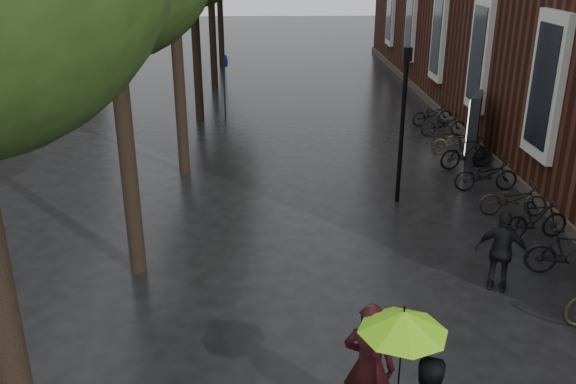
{
  "coord_description": "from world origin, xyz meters",
  "views": [
    {
      "loc": [
        -1.41,
        -4.11,
        6.08
      ],
      "look_at": [
        -1.03,
        7.4,
        1.53
      ],
      "focal_mm": 38.0,
      "sensor_mm": 36.0,
      "label": 1
    }
  ],
  "objects_px": {
    "pedestrian_walking": "(502,251)",
    "ad_lightbox": "(473,127)",
    "lamp_post": "(403,111)",
    "person_burgundy": "(369,367)",
    "parked_bicycles": "(488,173)"
  },
  "relations": [
    {
      "from": "ad_lightbox",
      "to": "person_burgundy",
      "type": "bearing_deg",
      "value": -92.2
    },
    {
      "from": "pedestrian_walking",
      "to": "person_burgundy",
      "type": "bearing_deg",
      "value": 73.59
    },
    {
      "from": "person_burgundy",
      "to": "ad_lightbox",
      "type": "distance_m",
      "value": 12.4
    },
    {
      "from": "person_burgundy",
      "to": "lamp_post",
      "type": "height_order",
      "value": "lamp_post"
    },
    {
      "from": "person_burgundy",
      "to": "pedestrian_walking",
      "type": "xyz_separation_m",
      "value": [
        3.08,
        3.52,
        -0.14
      ]
    },
    {
      "from": "parked_bicycles",
      "to": "ad_lightbox",
      "type": "xyz_separation_m",
      "value": [
        0.33,
        2.48,
        0.59
      ]
    },
    {
      "from": "pedestrian_walking",
      "to": "parked_bicycles",
      "type": "xyz_separation_m",
      "value": [
        1.6,
        5.34,
        -0.36
      ]
    },
    {
      "from": "pedestrian_walking",
      "to": "parked_bicycles",
      "type": "bearing_deg",
      "value": -81.84
    },
    {
      "from": "pedestrian_walking",
      "to": "ad_lightbox",
      "type": "bearing_deg",
      "value": -79.02
    },
    {
      "from": "ad_lightbox",
      "to": "lamp_post",
      "type": "distance_m",
      "value": 4.65
    },
    {
      "from": "pedestrian_walking",
      "to": "ad_lightbox",
      "type": "relative_size",
      "value": 0.79
    },
    {
      "from": "lamp_post",
      "to": "parked_bicycles",
      "type": "bearing_deg",
      "value": 17.65
    },
    {
      "from": "pedestrian_walking",
      "to": "ad_lightbox",
      "type": "xyz_separation_m",
      "value": [
        1.93,
        7.82,
        0.23
      ]
    },
    {
      "from": "pedestrian_walking",
      "to": "lamp_post",
      "type": "height_order",
      "value": "lamp_post"
    },
    {
      "from": "pedestrian_walking",
      "to": "lamp_post",
      "type": "xyz_separation_m",
      "value": [
        -1.04,
        4.5,
        1.58
      ]
    }
  ]
}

